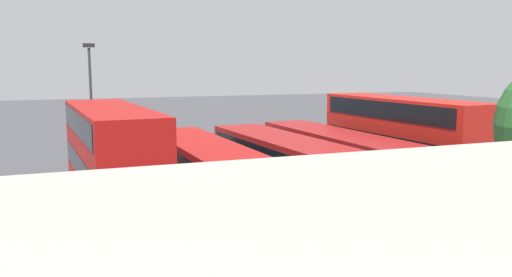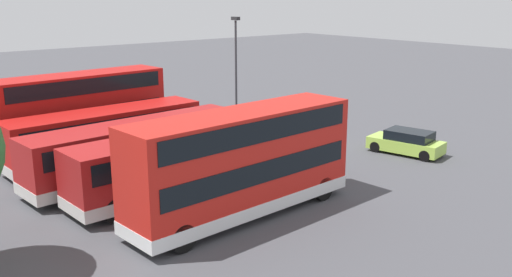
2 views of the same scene
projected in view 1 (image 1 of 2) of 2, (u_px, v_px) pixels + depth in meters
ground_plane at (213, 160)px, 33.91m from camera, size 140.00×140.00×0.00m
bus_double_decker_near_end at (401, 138)px, 26.87m from camera, size 3.19×10.88×4.55m
bus_single_deck_second at (336, 159)px, 25.38m from camera, size 3.03×11.74×2.95m
bus_single_deck_third at (284, 166)px, 23.47m from camera, size 3.31×11.81×2.95m
bus_single_deck_fourth at (203, 172)px, 22.18m from camera, size 2.95×11.18×2.95m
bus_double_decker_fifth at (111, 158)px, 20.89m from camera, size 3.29×10.65×4.55m
car_hatchback_silver at (278, 139)px, 39.00m from camera, size 4.55×2.63×1.43m
lamp_post_tall at (91, 94)px, 31.65m from camera, size 0.70×0.30×7.57m
waste_bin_yellow at (119, 169)px, 28.59m from camera, size 0.60×0.60×0.95m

